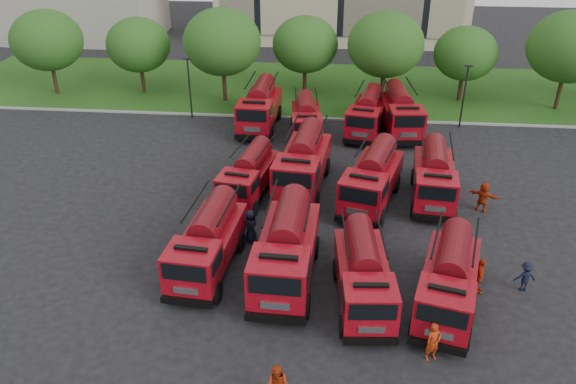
% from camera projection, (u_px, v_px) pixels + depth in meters
% --- Properties ---
extents(ground, '(140.00, 140.00, 0.00)m').
position_uv_depth(ground, '(293.00, 236.00, 31.32)').
color(ground, black).
rests_on(ground, ground).
extents(lawn, '(70.00, 16.00, 0.12)m').
position_uv_depth(lawn, '(316.00, 88.00, 53.98)').
color(lawn, '#1C4B14').
rests_on(lawn, ground).
extents(curb, '(70.00, 0.30, 0.14)m').
position_uv_depth(curb, '(311.00, 118.00, 46.91)').
color(curb, gray).
rests_on(curb, ground).
extents(tree_0, '(6.30, 6.30, 7.70)m').
position_uv_depth(tree_0, '(47.00, 40.00, 50.05)').
color(tree_0, '#382314').
rests_on(tree_0, ground).
extents(tree_1, '(5.71, 5.71, 6.98)m').
position_uv_depth(tree_1, '(138.00, 45.00, 50.50)').
color(tree_1, '#382314').
rests_on(tree_1, ground).
extents(tree_2, '(6.72, 6.72, 8.22)m').
position_uv_depth(tree_2, '(222.00, 42.00, 48.15)').
color(tree_2, '#382314').
rests_on(tree_2, ground).
extents(tree_3, '(5.88, 5.88, 7.19)m').
position_uv_depth(tree_3, '(305.00, 44.00, 50.09)').
color(tree_3, '#382314').
rests_on(tree_3, ground).
extents(tree_4, '(6.55, 6.55, 8.01)m').
position_uv_depth(tree_4, '(386.00, 44.00, 47.95)').
color(tree_4, '#382314').
rests_on(tree_4, ground).
extents(tree_5, '(5.46, 5.46, 6.68)m').
position_uv_depth(tree_5, '(466.00, 53.00, 48.68)').
color(tree_5, '#382314').
rests_on(tree_5, ground).
extents(tree_6, '(6.89, 6.89, 8.42)m').
position_uv_depth(tree_6, '(570.00, 47.00, 46.17)').
color(tree_6, '#382314').
rests_on(tree_6, ground).
extents(lamp_post_0, '(0.60, 0.25, 5.11)m').
position_uv_depth(lamp_post_0, '(189.00, 85.00, 45.75)').
color(lamp_post_0, black).
rests_on(lamp_post_0, ground).
extents(lamp_post_1, '(0.60, 0.25, 5.11)m').
position_uv_depth(lamp_post_1, '(464.00, 93.00, 43.96)').
color(lamp_post_1, black).
rests_on(lamp_post_1, ground).
extents(fire_truck_0, '(3.04, 7.17, 3.18)m').
position_uv_depth(fire_truck_0, '(208.00, 242.00, 27.98)').
color(fire_truck_0, black).
rests_on(fire_truck_0, ground).
extents(fire_truck_1, '(3.06, 7.79, 3.50)m').
position_uv_depth(fire_truck_1, '(286.00, 248.00, 27.19)').
color(fire_truck_1, black).
rests_on(fire_truck_1, ground).
extents(fire_truck_2, '(2.88, 6.83, 3.03)m').
position_uv_depth(fire_truck_2, '(364.00, 274.00, 25.77)').
color(fire_truck_2, black).
rests_on(fire_truck_2, ground).
extents(fire_truck_3, '(3.98, 7.18, 3.10)m').
position_uv_depth(fire_truck_3, '(449.00, 279.00, 25.36)').
color(fire_truck_3, black).
rests_on(fire_truck_3, ground).
extents(fire_truck_4, '(3.23, 6.69, 2.92)m').
position_uv_depth(fire_truck_4, '(249.00, 175.00, 34.71)').
color(fire_truck_4, black).
rests_on(fire_truck_4, ground).
extents(fire_truck_5, '(3.48, 7.95, 3.51)m').
position_uv_depth(fire_truck_5, '(303.00, 162.00, 35.64)').
color(fire_truck_5, black).
rests_on(fire_truck_5, ground).
extents(fire_truck_6, '(4.34, 7.68, 3.32)m').
position_uv_depth(fire_truck_6, '(372.00, 178.00, 33.91)').
color(fire_truck_6, black).
rests_on(fire_truck_6, ground).
extents(fire_truck_7, '(3.11, 7.14, 3.16)m').
position_uv_depth(fire_truck_7, '(434.00, 176.00, 34.33)').
color(fire_truck_7, black).
rests_on(fire_truck_7, ground).
extents(fire_truck_8, '(2.97, 7.63, 3.43)m').
position_uv_depth(fire_truck_8, '(260.00, 107.00, 44.60)').
color(fire_truck_8, black).
rests_on(fire_truck_8, ground).
extents(fire_truck_9, '(2.79, 6.53, 2.89)m').
position_uv_depth(fire_truck_9, '(306.00, 119.00, 42.97)').
color(fire_truck_9, black).
rests_on(fire_truck_9, ground).
extents(fire_truck_10, '(3.60, 7.21, 3.14)m').
position_uv_depth(fire_truck_10, '(367.00, 114.00, 43.63)').
color(fire_truck_10, black).
rests_on(fire_truck_10, ground).
extents(fire_truck_11, '(3.26, 7.55, 3.34)m').
position_uv_depth(fire_truck_11, '(400.00, 112.00, 43.71)').
color(fire_truck_11, black).
rests_on(fire_truck_11, ground).
extents(firefighter_0, '(0.80, 0.72, 1.81)m').
position_uv_depth(firefighter_0, '(431.00, 358.00, 23.25)').
color(firefighter_0, '#A92C0D').
rests_on(firefighter_0, ground).
extents(firefighter_2, '(0.82, 1.20, 1.89)m').
position_uv_depth(firefighter_2, '(476.00, 292.00, 27.05)').
color(firefighter_2, '#A92C0D').
rests_on(firefighter_2, ground).
extents(firefighter_3, '(1.07, 0.63, 1.58)m').
position_uv_depth(firefighter_3, '(522.00, 290.00, 27.17)').
color(firefighter_3, black).
rests_on(firefighter_3, ground).
extents(firefighter_4, '(1.01, 1.12, 1.91)m').
position_uv_depth(firefighter_4, '(251.00, 241.00, 30.91)').
color(firefighter_4, black).
rests_on(firefighter_4, ground).
extents(firefighter_5, '(1.91, 1.46, 1.89)m').
position_uv_depth(firefighter_5, '(481.00, 211.00, 33.77)').
color(firefighter_5, '#A92C0D').
rests_on(firefighter_5, ground).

